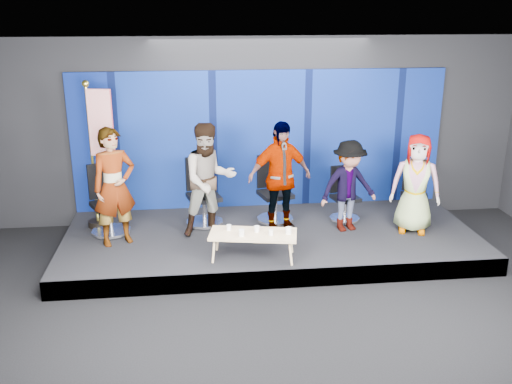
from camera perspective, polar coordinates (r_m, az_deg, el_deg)
ground at (r=7.76m, az=4.09°, el=-13.02°), size 10.00×10.00×0.00m
room_walls at (r=6.83m, az=4.54°, el=4.71°), size 10.02×8.02×3.51m
riser at (r=9.89m, az=1.47°, el=-4.84°), size 7.00×3.00×0.30m
backdrop at (r=10.82m, az=0.46°, el=5.26°), size 7.00×0.08×2.60m
chair_a at (r=10.01m, az=-14.53°, el=-1.84°), size 0.89×0.89×1.19m
panelist_a at (r=9.36m, az=-13.98°, el=0.50°), size 0.83×0.72×1.92m
chair_b at (r=10.15m, az=-5.31°, el=-1.06°), size 0.81×0.81×1.18m
panelist_b at (r=9.50m, az=-4.71°, el=1.21°), size 1.08×0.93×1.91m
chair_c at (r=10.25m, az=1.81°, el=-0.78°), size 0.81×0.81×1.18m
panelist_c at (r=9.60m, az=2.38°, el=1.47°), size 1.21×0.73×1.92m
chair_d at (r=10.43m, az=8.78°, el=-1.05°), size 0.66×0.66×0.98m
panelist_d at (r=9.82m, az=9.23°, el=0.59°), size 1.13×0.80×1.58m
chair_e at (r=10.63m, az=15.46°, el=-1.01°), size 0.76×0.76×1.05m
panelist_e at (r=10.00m, az=15.68°, el=0.82°), size 0.97×0.79×1.70m
coffee_table at (r=8.73m, az=-0.29°, el=-4.33°), size 1.41×0.81×0.41m
mug_a at (r=8.82m, az=-2.72°, el=-3.57°), size 0.07×0.07×0.09m
mug_b at (r=8.59m, az=-1.45°, el=-4.09°), size 0.09×0.09×0.10m
mug_c at (r=8.75m, az=0.09°, el=-3.70°), size 0.08×0.08×0.09m
mug_d at (r=8.63m, az=1.50°, el=-4.06°), size 0.07×0.07×0.09m
mug_e at (r=8.69m, az=3.27°, el=-3.87°), size 0.09×0.09×0.11m
flag_stand at (r=10.02m, az=-15.46°, el=3.86°), size 0.58×0.34×2.56m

